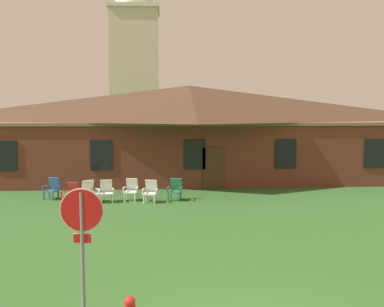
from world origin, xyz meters
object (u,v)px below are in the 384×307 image
object	(u,v)px
lawn_chair_middle	(106,191)
lawn_chair_right_end	(131,189)
lawn_chair_far_side	(151,191)
stop_sign	(82,230)
lawn_chair_under_eave	(175,189)
lawn_chair_left_end	(90,191)
lawn_chair_near_door	(71,193)
lawn_chair_by_porch	(52,188)

from	to	relation	value
lawn_chair_middle	lawn_chair_right_end	distance (m)	1.11
lawn_chair_right_end	lawn_chair_far_side	bearing A→B (deg)	-27.90
stop_sign	lawn_chair_under_eave	distance (m)	11.95
lawn_chair_right_end	lawn_chair_under_eave	size ratio (longest dim) A/B	1.00
lawn_chair_left_end	lawn_chair_right_end	xyz separation A→B (m)	(1.77, 0.36, 0.00)
stop_sign	lawn_chair_middle	world-z (taller)	stop_sign
lawn_chair_left_end	lawn_chair_middle	bearing A→B (deg)	2.54
lawn_chair_near_door	lawn_chair_right_end	distance (m)	2.62
lawn_chair_by_porch	lawn_chair_right_end	xyz separation A→B (m)	(3.59, -0.55, 0.00)
lawn_chair_near_door	lawn_chair_left_end	world-z (taller)	same
stop_sign	lawn_chair_under_eave	bearing A→B (deg)	80.24
stop_sign	lawn_chair_middle	distance (m)	11.58
lawn_chair_middle	lawn_chair_under_eave	xyz separation A→B (m)	(3.02, 0.24, 0.00)
lawn_chair_middle	lawn_chair_far_side	size ratio (longest dim) A/B	1.00
lawn_chair_right_end	lawn_chair_under_eave	distance (m)	1.97
lawn_chair_near_door	lawn_chair_left_end	bearing A→B (deg)	35.57
stop_sign	lawn_chair_by_porch	bearing A→B (deg)	106.02
lawn_chair_by_porch	lawn_chair_far_side	world-z (taller)	same
lawn_chair_by_porch	lawn_chair_left_end	distance (m)	2.03
stop_sign	lawn_chair_by_porch	world-z (taller)	stop_sign
lawn_chair_far_side	lawn_chair_under_eave	size ratio (longest dim) A/B	1.00
lawn_chair_right_end	lawn_chair_far_side	distance (m)	0.98
lawn_chair_near_door	lawn_chair_middle	distance (m)	1.51
lawn_chair_left_end	lawn_chair_under_eave	size ratio (longest dim) A/B	1.00
stop_sign	lawn_chair_by_porch	xyz separation A→B (m)	(-3.54, 12.33, -1.38)
lawn_chair_middle	lawn_chair_under_eave	bearing A→B (deg)	4.62
stop_sign	lawn_chair_far_side	world-z (taller)	stop_sign
lawn_chair_left_end	lawn_chair_under_eave	world-z (taller)	same
stop_sign	lawn_chair_far_side	xyz separation A→B (m)	(0.92, 11.32, -1.38)
lawn_chair_near_door	lawn_chair_far_side	distance (m)	3.36
lawn_chair_left_end	lawn_chair_right_end	size ratio (longest dim) A/B	1.00
stop_sign	lawn_chair_left_end	bearing A→B (deg)	98.58
stop_sign	lawn_chair_middle	xyz separation A→B (m)	(-1.01, 11.45, -1.38)
lawn_chair_under_eave	lawn_chair_right_end	bearing A→B (deg)	177.46
lawn_chair_under_eave	lawn_chair_left_end	bearing A→B (deg)	-175.77
lawn_chair_near_door	lawn_chair_under_eave	size ratio (longest dim) A/B	1.00
lawn_chair_left_end	lawn_chair_right_end	world-z (taller)	same
lawn_chair_middle	lawn_chair_by_porch	bearing A→B (deg)	160.84
stop_sign	lawn_chair_under_eave	xyz separation A→B (m)	(2.01, 11.70, -1.38)
stop_sign	lawn_chair_right_end	xyz separation A→B (m)	(0.05, 11.78, -1.38)
lawn_chair_near_door	lawn_chair_middle	world-z (taller)	same
lawn_chair_right_end	stop_sign	bearing A→B (deg)	-90.24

